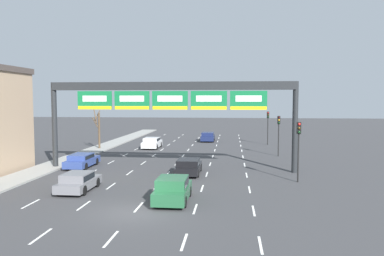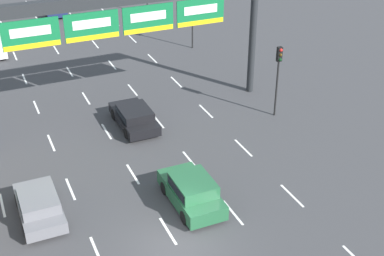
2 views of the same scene
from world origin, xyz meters
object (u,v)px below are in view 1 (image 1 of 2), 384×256
Objects in this scene: traffic_light_far_end at (279,127)px; tree_bare_closest at (98,128)px; car_white at (152,142)px; traffic_light_mid_block at (299,139)px; car_blue at (82,160)px; traffic_light_near_gantry at (268,121)px; car_black at (189,166)px; car_green at (173,189)px; car_grey at (78,181)px; car_navy at (208,136)px; sign_gantry at (170,98)px.

tree_bare_closest is (-21.74, 3.44, -0.48)m from traffic_light_far_end.
traffic_light_mid_block reaches higher than car_white.
tree_bare_closest is (-21.60, 16.59, -0.55)m from traffic_light_mid_block.
car_white is 14.54m from car_blue.
car_white is 16.27m from traffic_light_near_gantry.
car_black is 0.83× the size of tree_bare_closest.
traffic_light_mid_block reaches higher than car_green.
car_grey is at bearing -118.67° from traffic_light_near_gantry.
car_green is 31.36m from traffic_light_near_gantry.
traffic_light_mid_block is at bearing -72.61° from car_navy.
car_grey is (-6.81, -6.59, 0.00)m from car_black.
traffic_light_mid_block is (0.03, -23.70, -0.03)m from traffic_light_near_gantry.
traffic_light_far_end is (8.70, 19.51, 2.38)m from car_green.
traffic_light_mid_block is 27.24m from tree_bare_closest.
car_white is at bearing 105.01° from car_green.
tree_bare_closest is (-13.02, 14.39, 2.02)m from car_black.
car_blue is 27.08m from traffic_light_near_gantry.
sign_gantry is 4.74× the size of traffic_light_near_gantry.
traffic_light_near_gantry is (15.37, 28.10, 2.60)m from car_grey.
sign_gantry reaches higher than traffic_light_near_gantry.
tree_bare_closest is at bearing -161.74° from traffic_light_near_gantry.
traffic_light_near_gantry reaches higher than car_navy.
car_white is 0.82× the size of tree_bare_closest.
car_black is at bearing -111.68° from traffic_light_near_gantry.
car_navy reaches higher than car_grey.
car_black is 23.29m from traffic_light_near_gantry.
car_white is 16.40m from traffic_light_far_end.
car_green is (6.64, -24.77, 0.07)m from car_white.
traffic_light_far_end is at bearing 25.15° from car_blue.
sign_gantry reaches higher than car_blue.
tree_bare_closest is (-21.57, -7.12, -0.58)m from traffic_light_near_gantry.
car_grey reaches higher than car_black.
sign_gantry is 24.23m from car_navy.
car_navy is at bearing 121.55° from traffic_light_far_end.
sign_gantry is at bearing 58.40° from car_grey.
traffic_light_mid_block is at bearing -90.61° from traffic_light_far_end.
traffic_light_mid_block reaches higher than car_blue.
car_navy is at bearing 85.61° from sign_gantry.
traffic_light_far_end is (15.54, 17.54, 2.50)m from car_grey.
car_blue is 19.38m from traffic_light_mid_block.
tree_bare_closest is (-6.20, 20.98, 2.02)m from car_grey.
car_green is at bearing -46.36° from car_blue.
car_green is 0.92× the size of traffic_light_mid_block.
traffic_light_far_end is (8.69, -14.15, 2.46)m from car_navy.
traffic_light_near_gantry is 1.01× the size of traffic_light_mid_block.
car_blue is 0.99× the size of traffic_light_mid_block.
car_black is 1.08× the size of car_grey.
car_green is at bearing -105.84° from traffic_light_near_gantry.
tree_bare_closest is at bearing -164.16° from car_white.
sign_gantry is at bearing 99.96° from car_green.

